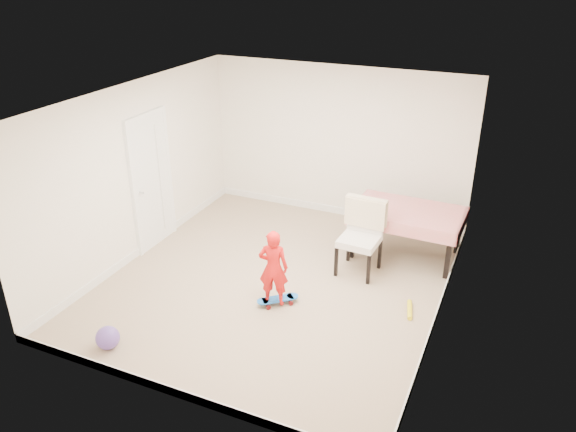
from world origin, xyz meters
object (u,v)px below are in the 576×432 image
at_px(dining_chair, 359,239).
at_px(skateboard, 278,301).
at_px(child, 273,270).
at_px(balloon, 108,338).
at_px(dining_table, 406,233).

xyz_separation_m(dining_chair, skateboard, (-0.72, -1.21, -0.50)).
relative_size(child, balloon, 3.76).
relative_size(dining_chair, balloon, 3.88).
xyz_separation_m(dining_table, dining_chair, (-0.50, -0.78, 0.17)).
xyz_separation_m(dining_chair, child, (-0.76, -1.25, -0.02)).
height_order(skateboard, balloon, balloon).
bearing_deg(dining_table, child, -120.34).
bearing_deg(skateboard, dining_chair, 17.94).
distance_m(dining_table, child, 2.39).
relative_size(dining_chair, skateboard, 1.92).
relative_size(skateboard, child, 0.54).
height_order(dining_table, child, child).
bearing_deg(dining_chair, child, -118.18).
bearing_deg(child, dining_table, -136.49).
distance_m(dining_chair, skateboard, 1.50).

